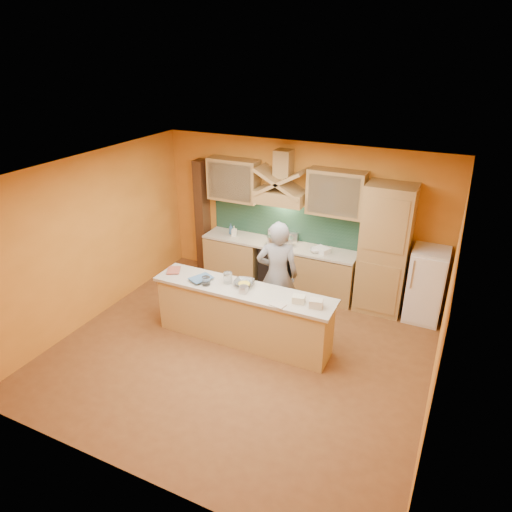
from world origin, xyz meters
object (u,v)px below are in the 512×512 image
at_px(mixing_bowl, 244,283).
at_px(fridge, 426,285).
at_px(person, 277,276).
at_px(stove, 278,266).
at_px(kitchen_scale, 244,290).

bearing_deg(mixing_bowl, fridge, 35.58).
xyz_separation_m(fridge, person, (-2.19, -1.26, 0.28)).
bearing_deg(stove, mixing_bowl, -84.39).
xyz_separation_m(stove, mixing_bowl, (0.18, -1.80, 0.53)).
height_order(kitchen_scale, mixing_bowl, kitchen_scale).
xyz_separation_m(fridge, kitchen_scale, (-2.42, -2.02, 0.34)).
distance_m(stove, mixing_bowl, 1.89).
bearing_deg(person, kitchen_scale, 52.93).
height_order(stove, mixing_bowl, mixing_bowl).
bearing_deg(kitchen_scale, fridge, 38.39).
bearing_deg(person, fridge, -170.43).
height_order(fridge, kitchen_scale, fridge).
distance_m(kitchen_scale, mixing_bowl, 0.24).
xyz_separation_m(stove, fridge, (2.70, 0.00, 0.20)).
bearing_deg(mixing_bowl, stove, 95.61).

